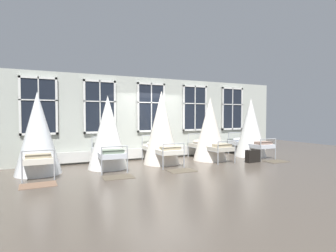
{
  "coord_description": "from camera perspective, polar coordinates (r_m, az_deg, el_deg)",
  "views": [
    {
      "loc": [
        -3.67,
        -8.04,
        1.64
      ],
      "look_at": [
        0.19,
        0.19,
        1.29
      ],
      "focal_mm": 28.22,
      "sensor_mm": 36.0,
      "label": 1
    }
  ],
  "objects": [
    {
      "name": "ground",
      "position": [
        8.99,
        -0.58,
        -8.28
      ],
      "size": [
        21.58,
        21.58,
        0.0
      ],
      "primitive_type": "plane",
      "color": "brown"
    },
    {
      "name": "back_wall_with_windows",
      "position": [
        10.12,
        -3.86,
        1.65
      ],
      "size": [
        11.79,
        0.1,
        3.08
      ],
      "primitive_type": "cube",
      "color": "#B2B7AD",
      "rests_on": "ground"
    },
    {
      "name": "window_bank",
      "position": [
        10.02,
        -3.6,
        -0.64
      ],
      "size": [
        8.77,
        0.1,
        2.81
      ],
      "color": "black",
      "rests_on": "ground"
    },
    {
      "name": "cot_first",
      "position": [
        8.25,
        -26.28,
        -1.64
      ],
      "size": [
        1.24,
        1.98,
        2.32
      ],
      "rotation": [
        0.0,
        0.0,
        1.59
      ],
      "color": "#9EA3A8",
      "rests_on": "ground"
    },
    {
      "name": "cot_second",
      "position": [
        8.47,
        -12.84,
        -1.54
      ],
      "size": [
        1.24,
        1.98,
        2.27
      ],
      "rotation": [
        0.0,
        0.0,
        1.54
      ],
      "color": "#9EA3A8",
      "rests_on": "ground"
    },
    {
      "name": "cot_third",
      "position": [
        9.02,
        -1.42,
        -0.6
      ],
      "size": [
        1.24,
        1.97,
        2.48
      ],
      "rotation": [
        0.0,
        0.0,
        1.56
      ],
      "color": "#9EA3A8",
      "rests_on": "ground"
    },
    {
      "name": "cot_fourth",
      "position": [
        9.9,
        9.07,
        -0.81
      ],
      "size": [
        1.24,
        1.98,
        2.33
      ],
      "rotation": [
        0.0,
        0.0,
        1.6
      ],
      "color": "#9EA3A8",
      "rests_on": "ground"
    },
    {
      "name": "cot_fifth",
      "position": [
        11.17,
        17.41,
        -0.5
      ],
      "size": [
        1.24,
        1.98,
        2.35
      ],
      "rotation": [
        0.0,
        0.0,
        1.54
      ],
      "color": "#9EA3A8",
      "rests_on": "ground"
    },
    {
      "name": "rug_first",
      "position": [
        7.06,
        -26.23,
        -11.37
      ],
      "size": [
        0.82,
        0.59,
        0.01
      ],
      "primitive_type": "cube",
      "rotation": [
        0.0,
        0.0,
        0.04
      ],
      "color": "brown",
      "rests_on": "ground"
    },
    {
      "name": "rug_second",
      "position": [
        7.27,
        -10.7,
        -10.78
      ],
      "size": [
        0.83,
        0.6,
        0.01
      ],
      "primitive_type": "cube",
      "rotation": [
        0.0,
        0.0,
        -0.05
      ],
      "color": "brown",
      "rests_on": "ground"
    },
    {
      "name": "rug_third",
      "position": [
        7.96,
        2.97,
        -9.62
      ],
      "size": [
        0.81,
        0.57,
        0.01
      ],
      "primitive_type": "cube",
      "rotation": [
        0.0,
        0.0,
        -0.01
      ],
      "color": "brown",
      "rests_on": "ground"
    },
    {
      "name": "rug_fifth",
      "position": [
        10.3,
        22.26,
        -7.07
      ],
      "size": [
        0.81,
        0.57,
        0.01
      ],
      "primitive_type": "cube",
      "rotation": [
        0.0,
        0.0,
        -0.01
      ],
      "color": "brown",
      "rests_on": "ground"
    },
    {
      "name": "suitcase_dark",
      "position": [
        9.81,
        17.85,
        -6.18
      ],
      "size": [
        0.57,
        0.24,
        0.47
      ],
      "rotation": [
        0.0,
        0.0,
        0.06
      ],
      "color": "black",
      "rests_on": "ground"
    }
  ]
}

